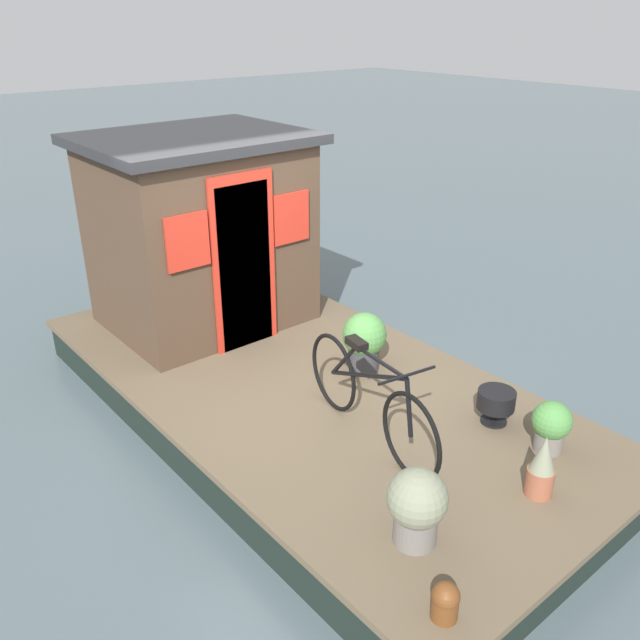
# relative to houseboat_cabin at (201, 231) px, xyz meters

# --- Properties ---
(ground_plane) EXTENTS (60.00, 60.00, 0.00)m
(ground_plane) POSITION_rel_houseboat_cabin_xyz_m (-1.80, 0.00, -1.45)
(ground_plane) COLOR #4C5B60
(houseboat_deck) EXTENTS (5.82, 2.88, 0.41)m
(houseboat_deck) POSITION_rel_houseboat_cabin_xyz_m (-1.80, 0.00, -1.24)
(houseboat_deck) COLOR brown
(houseboat_deck) RESTS_ON ground_plane
(houseboat_cabin) EXTENTS (1.81, 2.21, 2.05)m
(houseboat_cabin) POSITION_rel_houseboat_cabin_xyz_m (0.00, 0.00, 0.00)
(houseboat_cabin) COLOR #4C3828
(houseboat_cabin) RESTS_ON houseboat_deck
(bicycle) EXTENTS (1.77, 0.50, 0.83)m
(bicycle) POSITION_rel_houseboat_cabin_xyz_m (-2.85, 0.20, -0.65)
(bicycle) COLOR black
(bicycle) RESTS_ON houseboat_deck
(potted_plant_ivy) EXTENTS (0.42, 0.42, 0.59)m
(potted_plant_ivy) POSITION_rel_houseboat_cabin_xyz_m (-2.00, -0.55, -0.71)
(potted_plant_ivy) COLOR #38383D
(potted_plant_ivy) RESTS_ON houseboat_deck
(potted_plant_succulent) EXTENTS (0.40, 0.40, 0.55)m
(potted_plant_succulent) POSITION_rel_houseboat_cabin_xyz_m (-3.89, 0.77, -0.74)
(potted_plant_succulent) COLOR slate
(potted_plant_succulent) RESTS_ON houseboat_deck
(potted_plant_thyme) EXTENTS (0.20, 0.20, 0.50)m
(potted_plant_thyme) POSITION_rel_houseboat_cabin_xyz_m (-4.14, -0.27, -0.80)
(potted_plant_thyme) COLOR #935138
(potted_plant_thyme) RESTS_ON houseboat_deck
(potted_plant_mint) EXTENTS (0.31, 0.31, 0.43)m
(potted_plant_mint) POSITION_rel_houseboat_cabin_xyz_m (-3.89, -0.79, -0.80)
(potted_plant_mint) COLOR slate
(potted_plant_mint) RESTS_ON houseboat_deck
(charcoal_grill) EXTENTS (0.32, 0.32, 0.30)m
(charcoal_grill) POSITION_rel_houseboat_cabin_xyz_m (-3.37, -0.78, -0.82)
(charcoal_grill) COLOR black
(charcoal_grill) RESTS_ON houseboat_deck
(mooring_bollard) EXTENTS (0.17, 0.17, 0.25)m
(mooring_bollard) POSITION_rel_houseboat_cabin_xyz_m (-4.42, 1.09, -0.91)
(mooring_bollard) COLOR brown
(mooring_bollard) RESTS_ON houseboat_deck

